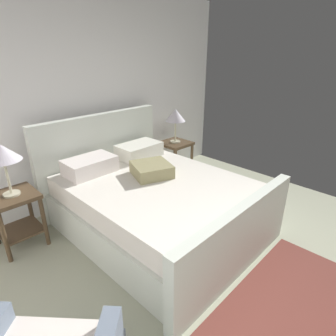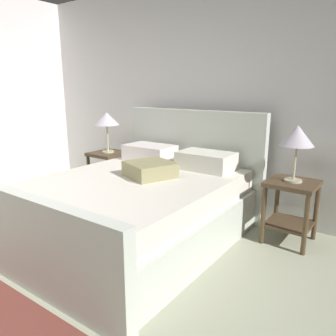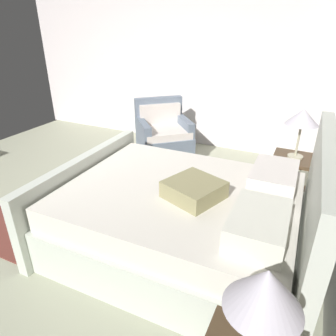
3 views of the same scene
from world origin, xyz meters
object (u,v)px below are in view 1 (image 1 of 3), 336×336
at_px(table_lamp_left, 2,154).
at_px(nightstand_right, 175,154).
at_px(bed, 153,201).
at_px(table_lamp_right, 176,116).
at_px(nightstand_left, 16,212).

bearing_deg(table_lamp_left, nightstand_right, 0.97).
height_order(bed, table_lamp_right, bed).
bearing_deg(bed, table_lamp_left, 147.76).
relative_size(nightstand_right, table_lamp_right, 1.15).
xyz_separation_m(table_lamp_right, nightstand_left, (-2.41, -0.04, -0.61)).
xyz_separation_m(bed, table_lamp_left, (-1.20, 0.76, 0.68)).
bearing_deg(bed, nightstand_right, 33.59).
xyz_separation_m(bed, table_lamp_right, (1.20, 0.80, 0.66)).
height_order(bed, nightstand_left, bed).
relative_size(nightstand_right, nightstand_left, 1.00).
xyz_separation_m(nightstand_left, table_lamp_left, (-0.00, 0.00, 0.63)).
bearing_deg(table_lamp_right, bed, -146.41).
xyz_separation_m(nightstand_right, table_lamp_left, (-2.41, -0.04, 0.63)).
bearing_deg(table_lamp_left, bed, -32.24).
relative_size(table_lamp_right, table_lamp_left, 0.98).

